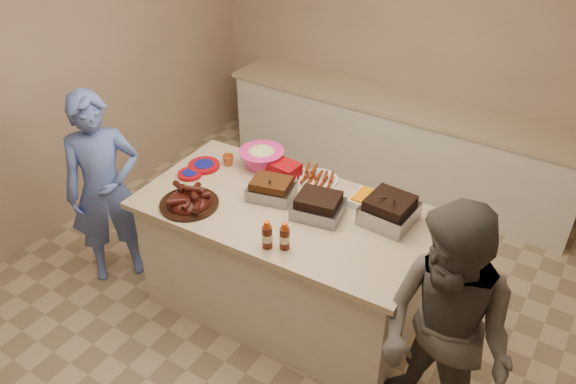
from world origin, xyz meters
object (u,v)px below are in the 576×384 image
Objects in this scene: roasting_pan at (388,222)px; guest_blue at (122,269)px; bbq_bottle_b at (285,248)px; plastic_cup at (229,165)px; coleslaw_bowl at (262,167)px; bbq_bottle_a at (267,247)px; island at (285,307)px; rib_platter at (189,205)px; mustard_bottle at (267,190)px.

roasting_pan reaches higher than guest_blue.
bbq_bottle_b reaches higher than guest_blue.
bbq_bottle_b reaches higher than plastic_cup.
plastic_cup reaches higher than guest_blue.
coleslaw_bowl is at bearing 133.45° from bbq_bottle_b.
coleslaw_bowl reaches higher than bbq_bottle_a.
island is at bearing -156.87° from roasting_pan.
bbq_bottle_a reaches higher than rib_platter.
mustard_bottle is at bearing -30.27° from guest_blue.
plastic_cup reaches higher than island.
mustard_bottle reaches higher than island.
roasting_pan is 2.35m from guest_blue.
bbq_bottle_b is 1.80× the size of mustard_bottle.
bbq_bottle_b reaches higher than rib_platter.
mustard_bottle is (0.34, 0.45, 0.00)m from rib_platter.
bbq_bottle_b reaches higher than roasting_pan.
roasting_pan is 1.63× the size of bbq_bottle_a.
coleslaw_bowl is 1.54m from guest_blue.
bbq_bottle_b is at bearing -122.16° from roasting_pan.
island is 1.05m from bbq_bottle_a.
bbq_bottle_a is (0.71, -0.08, 0.00)m from rib_platter.
island is 1.05m from bbq_bottle_b.
guest_blue is (-1.17, -0.50, -0.95)m from mustard_bottle.
rib_platter is at bearing 173.79° from bbq_bottle_a.
rib_platter is (-0.56, -0.33, 0.95)m from island.
guest_blue is (-1.39, -0.38, 0.00)m from island.
rib_platter is at bearing -79.64° from plastic_cup.
roasting_pan reaches higher than mustard_bottle.
bbq_bottle_a is at bearing -6.21° from rib_platter.
island is at bearing 30.40° from rib_platter.
rib_platter is 3.86× the size of mustard_bottle.
coleslaw_bowl is 0.26m from plastic_cup.
bbq_bottle_a reaches higher than bbq_bottle_b.
plastic_cup is (-0.67, 0.24, 0.95)m from island.
coleslaw_bowl is 1.77× the size of bbq_bottle_a.
roasting_pan is 0.83m from bbq_bottle_a.
bbq_bottle_b is (0.68, -0.71, 0.00)m from coleslaw_bowl.
mustard_bottle is (-0.46, 0.47, -0.00)m from bbq_bottle_b.
plastic_cup is (-0.23, -0.12, 0.00)m from coleslaw_bowl.
bbq_bottle_a is at bearing -52.75° from coleslaw_bowl.
bbq_bottle_b is at bearing 27.98° from bbq_bottle_a.
island is 10.29× the size of bbq_bottle_a.
guest_blue is (-1.63, -0.02, -0.95)m from bbq_bottle_b.
bbq_bottle_b is (0.24, -0.36, 0.95)m from island.
mustard_bottle is 0.07× the size of guest_blue.
bbq_bottle_b is at bearing -52.49° from guest_blue.
roasting_pan is 1.67× the size of bbq_bottle_b.
coleslaw_bowl is 0.32m from mustard_bottle.
roasting_pan is (1.23, 0.57, 0.00)m from rib_platter.
bbq_bottle_b is (0.80, -0.03, 0.00)m from rib_platter.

